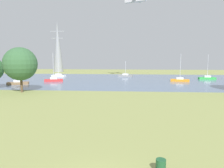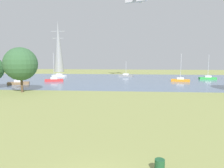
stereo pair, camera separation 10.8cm
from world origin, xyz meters
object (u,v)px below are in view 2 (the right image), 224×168
tree_east_near (21,64)px  sailboat_brown (18,83)px  sailboat_gray (126,76)px  electricity_pylon (58,47)px  litter_bin (160,166)px  sailboat_white (59,75)px  sailboat_green (208,78)px  sailboat_red (54,80)px  sailboat_orange (180,80)px  light_aircraft (136,0)px

tree_east_near → sailboat_brown: bearing=121.9°
sailboat_gray → electricity_pylon: bearing=143.9°
litter_bin → sailboat_white: bearing=114.1°
sailboat_green → tree_east_near: size_ratio=0.88×
sailboat_brown → sailboat_red: bearing=49.2°
sailboat_brown → electricity_pylon: bearing=96.7°
tree_east_near → electricity_pylon: size_ratio=0.37×
sailboat_orange → light_aircraft: size_ratio=0.90×
sailboat_brown → litter_bin: bearing=-52.0°
sailboat_green → sailboat_orange: sailboat_orange is taller
litter_bin → light_aircraft: light_aircraft is taller
sailboat_orange → sailboat_brown: bearing=-166.7°
litter_bin → electricity_pylon: 86.85m
sailboat_green → sailboat_red: 44.20m
sailboat_red → electricity_pylon: size_ratio=0.34×
sailboat_brown → tree_east_near: 13.03m
litter_bin → sailboat_gray: (-2.68, 57.40, 0.04)m
litter_bin → light_aircraft: bearing=89.9°
litter_bin → sailboat_orange: sailboat_orange is taller
sailboat_orange → sailboat_red: 33.98m
litter_bin → sailboat_red: sailboat_red is taller
sailboat_white → tree_east_near: bearing=-83.6°
sailboat_gray → light_aircraft: light_aircraft is taller
sailboat_brown → light_aircraft: light_aircraft is taller
sailboat_brown → tree_east_near: size_ratio=0.94×
sailboat_white → electricity_pylon: bearing=108.9°
sailboat_red → sailboat_white: bearing=103.5°
sailboat_red → electricity_pylon: electricity_pylon is taller
light_aircraft → electricity_pylon: bearing=139.0°
sailboat_green → electricity_pylon: bearing=152.8°
sailboat_red → light_aircraft: 32.27m
sailboat_white → light_aircraft: 33.92m
sailboat_gray → litter_bin: bearing=-87.3°
sailboat_white → sailboat_orange: sailboat_orange is taller
electricity_pylon → light_aircraft: 45.46m
litter_bin → sailboat_red: bearing=117.0°
sailboat_orange → sailboat_gray: bearing=140.4°
sailboat_red → tree_east_near: 18.03m
electricity_pylon → light_aircraft: light_aircraft is taller
sailboat_gray → sailboat_orange: 19.14m
sailboat_brown → tree_east_near: bearing=-58.1°
sailboat_white → litter_bin: bearing=-65.9°
sailboat_green → electricity_pylon: (-54.57, 28.02, 10.70)m
sailboat_gray → sailboat_orange: (14.75, -12.20, 0.02)m
sailboat_white → sailboat_green: bearing=-5.2°
sailboat_brown → sailboat_red: size_ratio=1.03×
electricity_pylon → light_aircraft: (33.16, -28.83, 11.63)m
sailboat_red → electricity_pylon: 39.90m
sailboat_brown → sailboat_red: sailboat_brown is taller
sailboat_brown → electricity_pylon: 45.43m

